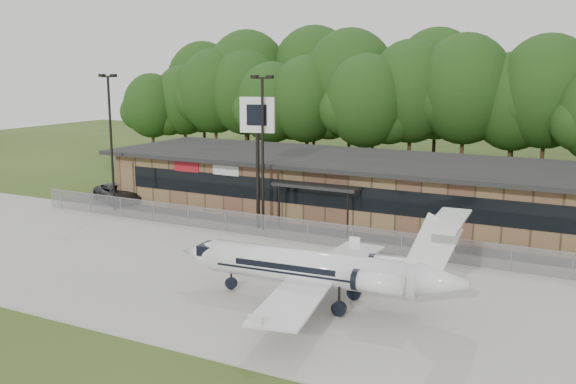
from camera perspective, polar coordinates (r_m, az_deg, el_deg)
The scene contains 11 objects.
ground at distance 27.16m, azimuth -10.68°, elevation -12.47°, with size 160.00×160.00×0.00m, color #344518.
apron at distance 33.31m, azimuth -2.06°, elevation -7.70°, with size 64.00×18.00×0.08m, color #9E9B93.
parking_lot at distance 43.25m, azimuth 5.55°, elevation -3.33°, with size 50.00×9.00×0.06m, color #383835.
terminal at distance 46.84m, azimuth 7.66°, elevation 0.43°, with size 41.00×11.65×4.30m.
fence at distance 39.07m, azimuth 3.06°, elevation -3.74°, with size 46.00×0.04×1.52m.
treeline at distance 63.40m, azimuth 13.50°, elevation 7.85°, with size 72.00×12.00×15.00m, color black, non-canonical shape.
light_pole_left at distance 49.45m, azimuth -15.49°, elevation 5.14°, with size 1.55×0.30×10.23m.
light_pole_mid at distance 41.68m, azimuth -2.27°, elevation 4.49°, with size 1.55×0.30×10.23m.
business_jet at distance 29.35m, azimuth 2.94°, elevation -6.95°, with size 14.03×12.50×4.72m.
suv at distance 53.43m, azimuth -14.91°, elevation -0.09°, with size 2.45×5.32×1.48m, color #2F3032.
pole_sign at distance 42.13m, azimuth -2.74°, elevation 5.61°, with size 2.31×0.81×8.83m.
Camera 1 is at (15.73, -19.33, 10.78)m, focal length 40.00 mm.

